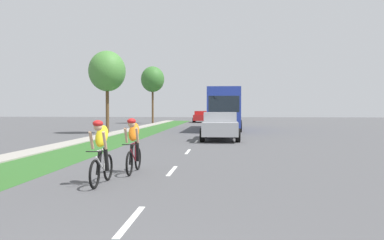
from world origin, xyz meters
The scene contains 12 objects.
ground_plane centered at (0.00, 20.00, 0.00)m, with size 120.00×120.00×0.00m, color #4C4C4F.
grass_verge centered at (-4.69, 20.00, 0.00)m, with size 2.53×70.00×0.01m, color #2D6026.
sidewalk_concrete centered at (-6.56, 20.00, 0.00)m, with size 1.21×70.00×0.10m, color #9E998E.
lane_markings_center centered at (0.00, 24.00, 0.00)m, with size 0.12×52.71×0.01m.
cyclist_lead centered at (-1.44, 6.53, 0.81)m, with size 0.42×1.72×1.58m.
cyclist_trailing centered at (-1.05, 8.28, 0.81)m, with size 0.42×1.72×1.58m.
pickup_silver centered at (1.33, 20.05, 0.83)m, with size 2.22×5.10×1.64m.
bus_blue centered at (1.54, 31.31, 1.98)m, with size 2.78×11.60×3.48m.
sedan_red centered at (-1.53, 48.91, 0.77)m, with size 1.98×4.30×1.52m.
suv_white centered at (1.45, 60.48, 0.95)m, with size 2.15×4.70×1.79m.
street_tree_near centered at (-6.99, 25.07, 4.57)m, with size 2.69×2.69×6.08m.
street_tree_far centered at (-7.21, 44.35, 5.43)m, with size 2.86×2.86×7.04m.
Camera 1 is at (1.52, -2.54, 1.85)m, focal length 35.96 mm.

